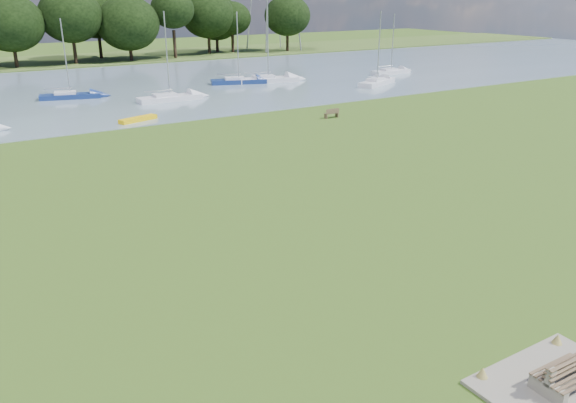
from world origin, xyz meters
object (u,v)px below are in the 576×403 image
bench_pair (567,375)px  riverbank_bench (332,113)px  sailboat_8 (391,70)px  sailboat_7 (377,81)px  sailboat_1 (268,78)px  kayak (138,119)px  sailboat_0 (238,80)px  sailboat_6 (169,96)px  sailboat_3 (70,94)px

bench_pair → riverbank_bench: (14.87, 30.96, -0.08)m
riverbank_bench → sailboat_8: (22.38, 18.15, 0.08)m
sailboat_7 → sailboat_8: sailboat_7 is taller
riverbank_bench → sailboat_1: bearing=75.9°
kayak → sailboat_1: bearing=14.1°
sailboat_0 → sailboat_6: 12.29m
bench_pair → riverbank_bench: bearing=65.5°
riverbank_bench → sailboat_8: 28.82m
kayak → sailboat_1: size_ratio=0.37×
sailboat_7 → riverbank_bench: bearing=-165.6°
sailboat_1 → sailboat_6: bearing=-145.9°
kayak → bench_pair: bearing=-110.8°
kayak → sailboat_0: 21.12m
riverbank_bench → sailboat_7: (14.75, 11.79, 0.13)m
bench_pair → sailboat_3: sailboat_3 is taller
riverbank_bench → sailboat_0: (1.84, 20.81, 0.10)m
sailboat_6 → sailboat_8: size_ratio=1.12×
sailboat_3 → riverbank_bench: bearing=-37.3°
sailboat_8 → bench_pair: bearing=-129.6°
sailboat_0 → sailboat_6: bearing=-131.0°
bench_pair → kayak: 38.01m
kayak → sailboat_8: 38.21m
riverbank_bench → sailboat_7: sailboat_7 is taller
sailboat_7 → bench_pair: bearing=-148.9°
riverbank_bench → sailboat_3: sailboat_3 is taller
sailboat_6 → sailboat_3: bearing=141.6°
sailboat_1 → sailboat_7: (9.43, -8.33, -0.00)m
riverbank_bench → kayak: size_ratio=0.39×
bench_pair → sailboat_3: size_ratio=0.23×
sailboat_7 → sailboat_8: 9.94m
riverbank_bench → sailboat_7: bearing=39.4°
bench_pair → sailboat_6: sailboat_6 is taller
bench_pair → sailboat_7: (29.62, 42.76, 0.05)m
sailboat_0 → sailboat_6: (-10.57, -6.26, -0.02)m
sailboat_3 → sailboat_7: sailboat_7 is taller
bench_pair → sailboat_3: 51.73m
bench_pair → kayak: (0.70, 38.00, -0.26)m
sailboat_8 → sailboat_3: bearing=173.8°
sailboat_0 → sailboat_8: 20.72m
sailboat_7 → sailboat_0: bearing=120.8°
bench_pair → sailboat_1: 54.93m
bench_pair → sailboat_8: bearing=54.0°
kayak → sailboat_6: sailboat_6 is taller
sailboat_3 → sailboat_7: 32.65m
sailboat_1 → sailboat_6: 15.12m
bench_pair → sailboat_8: (37.26, 49.12, 0.00)m
sailboat_8 → sailboat_0: bearing=170.2°
riverbank_bench → sailboat_7: 18.88m
sailboat_1 → sailboat_3: 21.98m
sailboat_3 → sailboat_8: sailboat_3 is taller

